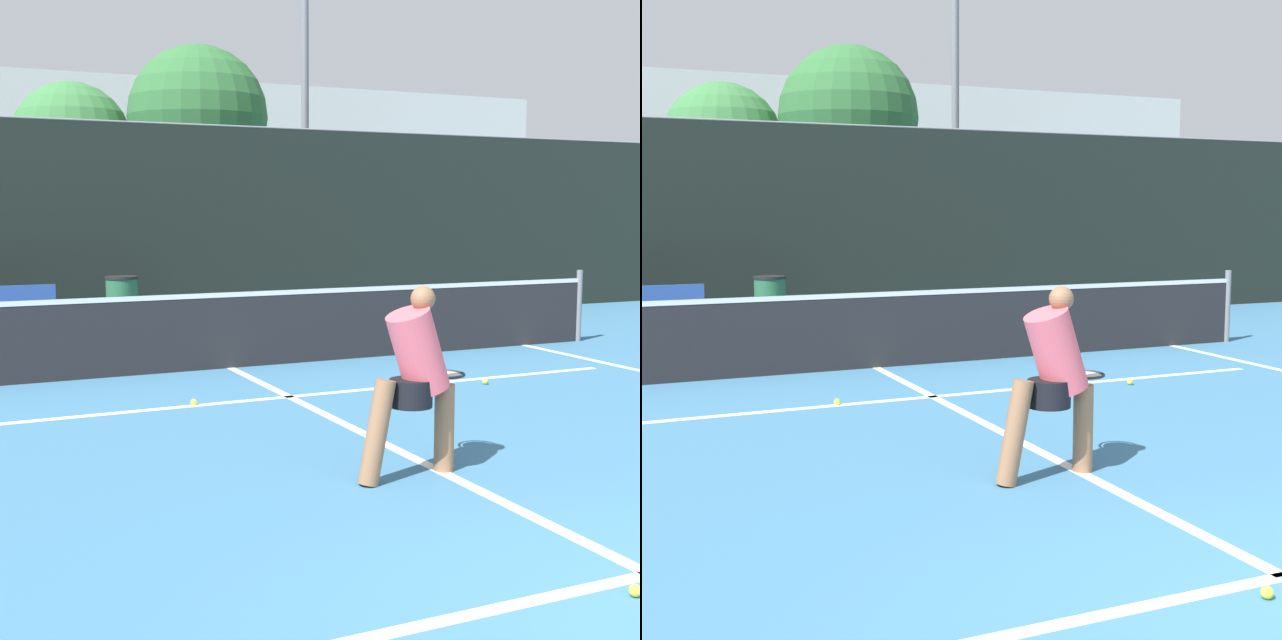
{
  "view_description": "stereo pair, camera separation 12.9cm",
  "coord_description": "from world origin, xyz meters",
  "views": [
    {
      "loc": [
        -3.55,
        -2.52,
        1.97
      ],
      "look_at": [
        -0.14,
        4.91,
        0.95
      ],
      "focal_mm": 50.0,
      "sensor_mm": 36.0,
      "label": 1
    },
    {
      "loc": [
        -3.44,
        -2.57,
        1.97
      ],
      "look_at": [
        -0.14,
        4.91,
        0.95
      ],
      "focal_mm": 50.0,
      "sensor_mm": 36.0,
      "label": 2
    }
  ],
  "objects": [
    {
      "name": "court_center_mark",
      "position": [
        0.0,
        4.42,
        0.0
      ],
      "size": [
        0.1,
        6.98,
        0.01
      ],
      "primitive_type": "cube",
      "color": "white",
      "rests_on": "ground"
    },
    {
      "name": "trash_bin",
      "position": [
        -0.65,
        11.12,
        0.48
      ],
      "size": [
        0.5,
        0.5,
        0.95
      ],
      "color": "#28603D",
      "rests_on": "ground"
    },
    {
      "name": "courtside_bench",
      "position": [
        -2.52,
        11.07,
        0.47
      ],
      "size": [
        1.79,
        0.4,
        0.86
      ],
      "rotation": [
        0.0,
        0.0,
        -0.01
      ],
      "color": "#2D519E",
      "rests_on": "ground"
    },
    {
      "name": "fence_back",
      "position": [
        0.0,
        12.05,
        1.69
      ],
      "size": [
        24.0,
        0.06,
        3.39
      ],
      "color": "black",
      "rests_on": "ground"
    },
    {
      "name": "floodlight_mast",
      "position": [
        4.24,
        15.23,
        5.33
      ],
      "size": [
        1.1,
        0.24,
        8.37
      ],
      "color": "slate",
      "rests_on": "ground"
    },
    {
      "name": "tennis_ball_scattered_0",
      "position": [
        2.28,
        5.7,
        0.03
      ],
      "size": [
        0.07,
        0.07,
        0.07
      ],
      "primitive_type": "sphere",
      "color": "#D1E033",
      "rests_on": "ground"
    },
    {
      "name": "player_practicing",
      "position": [
        -0.24,
        3.02,
        0.76
      ],
      "size": [
        1.12,
        0.67,
        1.42
      ],
      "rotation": [
        0.0,
        0.0,
        0.12
      ],
      "color": "#8C6042",
      "rests_on": "ground"
    },
    {
      "name": "tennis_ball_scattered_2",
      "position": [
        -0.28,
        0.75,
        0.03
      ],
      "size": [
        0.07,
        0.07,
        0.07
      ],
      "primitive_type": "sphere",
      "color": "#D1E033",
      "rests_on": "ground"
    },
    {
      "name": "court_service_line",
      "position": [
        0.0,
        6.0,
        0.0
      ],
      "size": [
        8.25,
        0.1,
        0.01
      ],
      "primitive_type": "cube",
      "color": "white",
      "rests_on": "ground"
    },
    {
      "name": "tree_east",
      "position": [
        2.67,
        17.84,
        4.09
      ],
      "size": [
        3.26,
        3.26,
        5.74
      ],
      "color": "brown",
      "rests_on": "ground"
    },
    {
      "name": "tennis_ball_scattered_4",
      "position": [
        -1.04,
        6.02,
        0.03
      ],
      "size": [
        0.07,
        0.07,
        0.07
      ],
      "primitive_type": "sphere",
      "color": "#D1E033",
      "rests_on": "ground"
    },
    {
      "name": "building_far",
      "position": [
        0.0,
        26.8,
        3.05
      ],
      "size": [
        36.0,
        2.4,
        6.11
      ],
      "primitive_type": "cube",
      "color": "beige",
      "rests_on": "ground"
    },
    {
      "name": "net",
      "position": [
        0.0,
        7.91,
        0.51
      ],
      "size": [
        11.09,
        0.09,
        1.07
      ],
      "color": "slate",
      "rests_on": "ground"
    },
    {
      "name": "tree_west",
      "position": [
        0.05,
        19.52,
        3.54
      ],
      "size": [
        2.83,
        2.83,
        4.97
      ],
      "color": "brown",
      "rests_on": "ground"
    }
  ]
}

